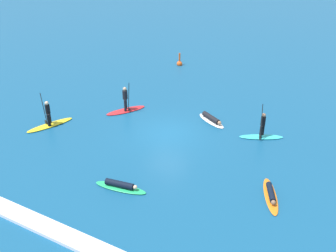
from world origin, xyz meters
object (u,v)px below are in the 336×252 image
(surfer_on_green_board, at_px, (120,186))
(surfer_on_yellow_board, at_px, (49,120))
(surfer_on_white_board, at_px, (211,119))
(marker_buoy, at_px, (179,63))
(surfer_on_teal_board, at_px, (262,132))
(surfer_on_orange_board, at_px, (271,195))
(surfer_on_red_board, at_px, (126,105))

(surfer_on_green_board, height_order, surfer_on_yellow_board, surfer_on_yellow_board)
(surfer_on_white_board, relative_size, marker_buoy, 2.01)
(surfer_on_teal_board, xyz_separation_m, surfer_on_orange_board, (2.23, -5.48, -0.27))
(surfer_on_red_board, height_order, surfer_on_orange_board, surfer_on_red_board)
(surfer_on_teal_board, distance_m, surfer_on_white_board, 3.62)
(surfer_on_yellow_board, xyz_separation_m, surfer_on_orange_board, (14.81, -0.26, -0.25))
(surfer_on_orange_board, height_order, marker_buoy, marker_buoy)
(surfer_on_green_board, height_order, surfer_on_orange_board, surfer_on_green_board)
(surfer_on_teal_board, distance_m, marker_buoy, 13.98)
(marker_buoy, bearing_deg, surfer_on_teal_board, -40.99)
(surfer_on_orange_board, bearing_deg, surfer_on_yellow_board, -115.87)
(surfer_on_yellow_board, bearing_deg, surfer_on_orange_board, 109.97)
(surfer_on_yellow_board, bearing_deg, marker_buoy, -167.03)
(surfer_on_teal_board, relative_size, surfer_on_white_board, 1.07)
(surfer_on_yellow_board, bearing_deg, surfer_on_white_board, 143.33)
(surfer_on_red_board, height_order, marker_buoy, surfer_on_red_board)
(surfer_on_green_board, xyz_separation_m, surfer_on_orange_board, (6.87, 3.05, -0.02))
(surfer_on_red_board, xyz_separation_m, surfer_on_white_board, (5.89, 1.47, -0.29))
(surfer_on_orange_board, xyz_separation_m, marker_buoy, (-12.79, 14.65, 0.06))
(surfer_on_red_board, bearing_deg, surfer_on_orange_board, -79.41)
(surfer_on_red_board, relative_size, marker_buoy, 2.30)
(surfer_on_teal_board, bearing_deg, surfer_on_green_board, 33.39)
(surfer_on_green_board, bearing_deg, surfer_on_red_board, 113.23)
(surfer_on_white_board, bearing_deg, surfer_on_red_board, -136.73)
(surfer_on_green_board, xyz_separation_m, marker_buoy, (-5.92, 17.70, 0.04))
(surfer_on_orange_board, bearing_deg, marker_buoy, -163.75)
(surfer_on_white_board, xyz_separation_m, marker_buoy, (-6.98, 8.69, 0.03))
(surfer_on_teal_board, height_order, surfer_on_green_board, surfer_on_teal_board)
(surfer_on_green_board, xyz_separation_m, surfer_on_white_board, (1.06, 9.01, 0.01))
(surfer_on_white_board, bearing_deg, surfer_on_orange_board, -16.49)
(marker_buoy, bearing_deg, surfer_on_green_board, -71.52)
(surfer_on_red_board, bearing_deg, surfer_on_yellow_board, 175.25)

